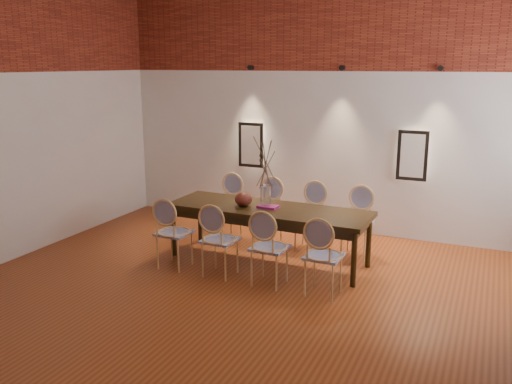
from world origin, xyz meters
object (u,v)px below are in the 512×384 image
at_px(chair_near_c, 269,247).
at_px(chair_far_d, 357,223).
at_px(chair_near_b, 220,240).
at_px(bowl, 243,199).
at_px(chair_far_a, 227,207).
at_px(chair_near_a, 174,232).
at_px(chair_near_d, 324,256).
at_px(vase, 266,196).
at_px(chair_far_b, 267,212).
at_px(dining_table, 268,234).
at_px(book, 268,207).
at_px(chair_far_c, 310,217).

bearing_deg(chair_near_c, chair_far_d, 64.64).
distance_m(chair_near_b, chair_far_d, 1.98).
bearing_deg(bowl, chair_far_a, 129.90).
bearing_deg(chair_near_a, chair_near_d, 0.00).
bearing_deg(vase, chair_near_d, -35.49).
height_order(chair_near_b, bowl, chair_near_b).
distance_m(chair_near_c, chair_far_b, 1.59).
xyz_separation_m(dining_table, chair_far_a, (-1.00, 0.74, 0.09)).
relative_size(chair_near_a, chair_far_d, 1.00).
bearing_deg(chair_near_c, book, 115.62).
height_order(chair_far_d, book, chair_far_d).
height_order(chair_near_b, chair_far_a, same).
distance_m(dining_table, chair_near_c, 0.80).
distance_m(dining_table, bowl, 0.58).
bearing_deg(chair_near_d, chair_far_d, 90.00).
xyz_separation_m(chair_near_c, vase, (-0.36, 0.73, 0.43)).
bearing_deg(chair_far_c, dining_table, 64.64).
bearing_deg(vase, book, -15.31).
xyz_separation_m(chair_near_b, book, (0.36, 0.70, 0.30)).
bearing_deg(chair_near_b, book, 64.25).
bearing_deg(chair_far_a, chair_far_c, -180.00).
relative_size(chair_near_a, chair_far_a, 1.00).
distance_m(chair_far_b, book, 0.86).
distance_m(chair_near_b, vase, 0.89).
bearing_deg(chair_far_c, chair_near_c, 90.00).
bearing_deg(chair_near_d, bowl, 153.96).
distance_m(chair_far_b, chair_far_d, 1.36).
relative_size(chair_far_c, bowl, 3.92).
relative_size(chair_near_d, vase, 3.13).
relative_size(chair_near_c, vase, 3.13).
relative_size(chair_far_d, bowl, 3.92).
bearing_deg(bowl, chair_near_a, -136.74).
height_order(chair_near_d, chair_far_c, same).
relative_size(chair_near_d, book, 3.62).
xyz_separation_m(chair_far_b, book, (0.32, -0.74, 0.30)).
height_order(bowl, book, bowl).
height_order(chair_far_a, bowl, chair_far_a).
bearing_deg(book, vase, 164.69).
relative_size(dining_table, vase, 9.06).
xyz_separation_m(chair_near_c, chair_far_c, (0.04, 1.43, 0.00)).
relative_size(chair_far_c, book, 3.62).
xyz_separation_m(chair_near_b, bowl, (0.01, 0.67, 0.37)).
height_order(dining_table, book, book).
bearing_deg(chair_near_c, chair_near_b, 180.00).
bearing_deg(bowl, dining_table, 6.82).
height_order(chair_near_a, bowl, chair_near_a).
distance_m(dining_table, chair_far_d, 1.25).
height_order(chair_near_a, chair_far_a, same).
bearing_deg(book, chair_far_d, 34.11).
distance_m(chair_far_a, bowl, 1.09).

